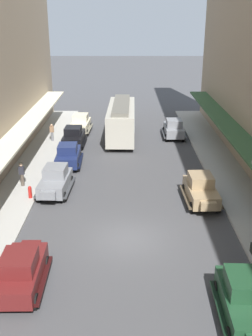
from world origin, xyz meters
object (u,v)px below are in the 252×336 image
at_px(parked_car_5, 244,298).
at_px(streetcar, 120,119).
at_px(parked_car_0, 199,189).
at_px(pedestrian_1, 50,132).
at_px(parked_car_3, 67,155).
at_px(parked_car_7, 20,270).
at_px(parked_car_4, 172,128).
at_px(fire_hydrant, 28,192).
at_px(pedestrian_0, 20,174).
at_px(parked_car_6, 79,123).
at_px(parked_car_1, 72,136).
at_px(parked_car_2, 54,180).

height_order(parked_car_5, streetcar, streetcar).
bearing_deg(parked_car_0, pedestrian_1, 132.07).
bearing_deg(parked_car_5, parked_car_3, 118.18).
bearing_deg(parked_car_3, parked_car_0, -35.61).
bearing_deg(parked_car_7, parked_car_3, 90.02).
bearing_deg(parked_car_3, streetcar, 61.74).
height_order(parked_car_4, fire_hydrant, parked_car_4).
height_order(parked_car_4, pedestrian_0, parked_car_4).
xyz_separation_m(parked_car_0, fire_hydrant, (-11.04, 0.38, -0.38)).
bearing_deg(parked_car_0, parked_car_3, 144.39).
relative_size(parked_car_6, pedestrian_1, 2.63).
distance_m(fire_hydrant, pedestrian_0, 2.27).
height_order(parked_car_3, parked_car_4, same).
xyz_separation_m(parked_car_1, parked_car_3, (0.19, -5.21, 0.00)).
bearing_deg(streetcar, parked_car_2, -108.47).
xyz_separation_m(parked_car_3, pedestrian_1, (-2.36, 6.29, 0.05)).
distance_m(parked_car_1, parked_car_7, 20.67).
bearing_deg(fire_hydrant, parked_car_5, -45.12).
xyz_separation_m(parked_car_4, pedestrian_1, (-11.62, -1.65, 0.05)).
distance_m(parked_car_2, fire_hydrant, 1.90).
xyz_separation_m(parked_car_1, parked_car_4, (9.45, 2.74, 0.00)).
height_order(parked_car_0, pedestrian_0, parked_car_0).
xyz_separation_m(parked_car_0, parked_car_1, (-9.57, 11.93, 0.00)).
bearing_deg(fire_hydrant, parked_car_6, 84.30).
bearing_deg(parked_car_3, parked_car_5, -61.82).
bearing_deg(pedestrian_0, parked_car_4, 45.95).
bearing_deg(parked_car_2, streetcar, 71.53).
bearing_deg(pedestrian_1, parked_car_0, -47.93).
height_order(parked_car_0, parked_car_5, same).
height_order(parked_car_2, parked_car_6, same).
bearing_deg(parked_car_0, parked_car_5, -90.53).
bearing_deg(streetcar, fire_hydrant, -112.44).
relative_size(parked_car_3, parked_car_5, 1.00).
bearing_deg(pedestrian_0, parked_car_1, 75.66).
xyz_separation_m(parked_car_3, parked_car_6, (-0.05, 9.74, 0.00)).
bearing_deg(parked_car_0, streetcar, 109.93).
relative_size(parked_car_0, parked_car_4, 1.01).
bearing_deg(parked_car_3, parked_car_4, 40.64).
xyz_separation_m(parked_car_0, parked_car_2, (-9.55, 1.50, 0.00)).
bearing_deg(pedestrian_1, parked_car_5, -63.76).
distance_m(parked_car_2, parked_car_6, 14.96).
bearing_deg(parked_car_6, pedestrian_0, -100.37).
distance_m(parked_car_0, parked_car_3, 11.54).
relative_size(parked_car_5, fire_hydrant, 5.24).
height_order(parked_car_0, parked_car_7, same).
bearing_deg(parked_car_1, parked_car_5, -67.20).
height_order(parked_car_0, parked_car_2, same).
xyz_separation_m(parked_car_4, parked_car_7, (-9.25, -23.41, 0.00)).
bearing_deg(parked_car_0, parked_car_2, 171.07).
height_order(parked_car_1, fire_hydrant, parked_car_1).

